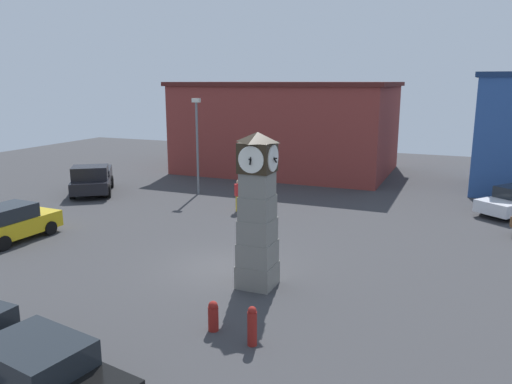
# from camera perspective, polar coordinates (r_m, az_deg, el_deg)

# --- Properties ---
(ground_plane) EXTENTS (68.43, 68.43, 0.00)m
(ground_plane) POSITION_cam_1_polar(r_m,az_deg,el_deg) (19.05, -4.02, -8.61)
(ground_plane) COLOR #38383A
(clock_tower) EXTENTS (1.41, 1.40, 5.27)m
(clock_tower) POSITION_cam_1_polar(r_m,az_deg,el_deg) (16.62, 0.17, -2.59)
(clock_tower) COLOR slate
(clock_tower) RESTS_ON ground_plane
(bollard_near_tower) EXTENTS (0.26, 0.26, 1.11)m
(bollard_near_tower) POSITION_cam_1_polar(r_m,az_deg,el_deg) (13.62, -0.44, -15.03)
(bollard_near_tower) COLOR maroon
(bollard_near_tower) RESTS_ON ground_plane
(bollard_mid_row) EXTENTS (0.30, 0.30, 0.88)m
(bollard_mid_row) POSITION_cam_1_polar(r_m,az_deg,el_deg) (14.44, -4.91, -13.90)
(bollard_mid_row) COLOR maroon
(bollard_mid_row) RESTS_ON ground_plane
(car_by_building) EXTENTS (4.22, 2.40, 1.50)m
(car_by_building) POSITION_cam_1_polar(r_m,az_deg,el_deg) (12.11, -23.10, -18.83)
(car_by_building) COLOR black
(car_by_building) RESTS_ON ground_plane
(car_silver_hatch) EXTENTS (2.01, 4.01, 1.62)m
(car_silver_hatch) POSITION_cam_1_polar(r_m,az_deg,el_deg) (24.35, -26.12, -3.16)
(car_silver_hatch) COLOR gold
(car_silver_hatch) RESTS_ON ground_plane
(pickup_truck) EXTENTS (4.59, 5.22, 1.85)m
(pickup_truck) POSITION_cam_1_polar(r_m,az_deg,el_deg) (32.73, -18.23, 1.47)
(pickup_truck) COLOR black
(pickup_truck) RESTS_ON ground_plane
(pedestrian_near_bench) EXTENTS (0.45, 0.45, 1.74)m
(pedestrian_near_bench) POSITION_cam_1_polar(r_m,az_deg,el_deg) (26.74, -2.00, -0.14)
(pedestrian_near_bench) COLOR gold
(pedestrian_near_bench) RESTS_ON ground_plane
(street_lamp_far_side) EXTENTS (0.50, 0.24, 5.86)m
(street_lamp_far_side) POSITION_cam_1_polar(r_m,az_deg,el_deg) (30.77, -6.74, 6.03)
(street_lamp_far_side) COLOR slate
(street_lamp_far_side) RESTS_ON ground_plane
(warehouse_blue_far) EXTENTS (15.93, 10.63, 6.81)m
(warehouse_blue_far) POSITION_cam_1_polar(r_m,az_deg,el_deg) (39.07, 3.67, 7.46)
(warehouse_blue_far) COLOR maroon
(warehouse_blue_far) RESTS_ON ground_plane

